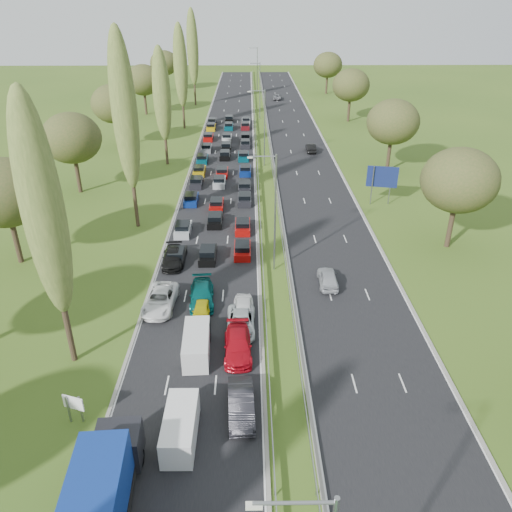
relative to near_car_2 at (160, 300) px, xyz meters
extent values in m
plane|color=#3B591C|center=(10.47, 43.85, -0.81)|extent=(260.00, 260.00, 0.00)
cube|color=black|center=(3.72, 46.35, -0.81)|extent=(10.50, 215.00, 0.04)
cube|color=black|center=(17.22, 46.35, -0.81)|extent=(10.50, 215.00, 0.04)
cube|color=gray|center=(9.32, 46.35, -0.26)|extent=(0.06, 215.00, 0.32)
cube|color=gray|center=(11.62, 46.35, -0.26)|extent=(0.06, 215.00, 0.32)
cylinder|color=gray|center=(10.47, 6.85, 5.19)|extent=(0.18, 0.18, 12.00)
cylinder|color=gray|center=(10.47, 41.85, 5.19)|extent=(0.18, 0.18, 12.00)
cylinder|color=gray|center=(10.47, 76.85, 5.19)|extent=(0.18, 0.18, 12.00)
cylinder|color=gray|center=(10.47, 111.85, 5.19)|extent=(0.18, 0.18, 12.00)
cylinder|color=#2D2116|center=(-5.53, -7.15, 2.79)|extent=(0.44, 0.44, 7.20)
ellipsoid|color=#50632A|center=(-5.53, -7.15, 11.59)|extent=(2.80, 2.80, 16.00)
cylinder|color=#2D2116|center=(-5.53, 17.85, 3.15)|extent=(0.44, 0.44, 7.92)
ellipsoid|color=#50632A|center=(-5.53, 17.85, 12.83)|extent=(2.80, 2.80, 17.60)
cylinder|color=#2D2116|center=(-5.53, 42.85, 2.43)|extent=(0.44, 0.44, 6.48)
ellipsoid|color=#50632A|center=(-5.53, 42.85, 10.35)|extent=(2.80, 2.80, 14.40)
cylinder|color=#2D2116|center=(-5.53, 67.85, 2.79)|extent=(0.44, 0.44, 7.20)
ellipsoid|color=#50632A|center=(-5.53, 67.85, 11.59)|extent=(2.80, 2.80, 16.00)
cylinder|color=#2D2116|center=(-5.53, 92.85, 3.15)|extent=(0.44, 0.44, 7.92)
ellipsoid|color=#50632A|center=(-5.53, 92.85, 12.83)|extent=(2.80, 2.80, 17.60)
cylinder|color=#2D2116|center=(-16.03, 8.85, 1.61)|extent=(0.56, 0.56, 4.84)
ellipsoid|color=#38471E|center=(-16.03, 8.85, 6.89)|extent=(8.00, 8.00, 6.80)
cylinder|color=#2D2116|center=(-16.03, 29.85, 1.61)|extent=(0.56, 0.56, 4.84)
ellipsoid|color=#38471E|center=(-16.03, 29.85, 6.89)|extent=(8.00, 8.00, 6.80)
cylinder|color=#2D2116|center=(-16.03, 53.85, 1.61)|extent=(0.56, 0.56, 4.84)
ellipsoid|color=#38471E|center=(-16.03, 53.85, 6.89)|extent=(8.00, 8.00, 6.80)
cylinder|color=#2D2116|center=(-16.03, 81.85, 1.61)|extent=(0.56, 0.56, 4.84)
ellipsoid|color=#38471E|center=(-16.03, 81.85, 6.89)|extent=(8.00, 8.00, 6.80)
cylinder|color=#2D2116|center=(-16.03, 113.85, 1.61)|extent=(0.56, 0.56, 4.84)
ellipsoid|color=#38471E|center=(-16.03, 113.85, 6.89)|extent=(8.00, 8.00, 6.80)
cylinder|color=#2D2116|center=(29.97, 11.85, 1.61)|extent=(0.56, 0.56, 4.84)
ellipsoid|color=#38471E|center=(29.97, 11.85, 6.89)|extent=(8.00, 8.00, 6.80)
cylinder|color=#2D2116|center=(29.97, 38.85, 1.61)|extent=(0.56, 0.56, 4.84)
ellipsoid|color=#38471E|center=(29.97, 38.85, 6.89)|extent=(8.00, 8.00, 6.80)
cylinder|color=#2D2116|center=(29.97, 73.85, 1.61)|extent=(0.56, 0.56, 4.84)
ellipsoid|color=#38471E|center=(29.97, 73.85, 6.89)|extent=(8.00, 8.00, 6.80)
cylinder|color=#2D2116|center=(29.97, 108.85, 1.61)|extent=(0.56, 0.56, 4.84)
ellipsoid|color=#38471E|center=(29.97, 108.85, 6.89)|extent=(8.00, 8.00, 6.80)
cube|color=black|center=(0.34, 8.81, -0.37)|extent=(1.75, 4.00, 0.80)
cube|color=#B2B7BC|center=(0.21, 15.66, -0.37)|extent=(1.75, 4.00, 0.80)
cube|color=navy|center=(0.19, 25.33, -0.37)|extent=(1.75, 4.00, 0.80)
cube|color=black|center=(0.26, 32.14, -0.37)|extent=(1.75, 4.00, 0.80)
cube|color=#BF990C|center=(0.23, 37.50, -0.37)|extent=(1.75, 4.00, 0.80)
cube|color=#053F4C|center=(0.19, 43.78, -0.37)|extent=(1.75, 4.00, 0.80)
cube|color=slate|center=(0.39, 50.39, -0.37)|extent=(1.75, 4.00, 0.80)
cube|color=#A50C0A|center=(0.18, 58.19, -0.37)|extent=(1.75, 4.00, 0.80)
cube|color=#BF990C|center=(0.16, 66.54, -0.37)|extent=(1.75, 4.00, 0.80)
cube|color=black|center=(0.07, 71.45, -0.37)|extent=(1.75, 4.00, 0.80)
cube|color=black|center=(3.57, 9.19, -0.37)|extent=(1.75, 4.00, 0.80)
cube|color=black|center=(3.80, 18.33, -0.37)|extent=(1.75, 4.00, 0.80)
cube|color=#A50C0A|center=(3.71, 23.29, -0.37)|extent=(1.75, 4.00, 0.80)
cube|color=#B2B7BC|center=(3.61, 32.28, -0.37)|extent=(1.75, 4.00, 0.80)
cube|color=#A50C0A|center=(3.82, 36.70, -0.37)|extent=(1.75, 4.00, 0.80)
cube|color=black|center=(3.88, 46.02, -0.37)|extent=(1.75, 4.00, 0.80)
cube|color=black|center=(3.86, 51.34, -0.37)|extent=(1.75, 4.00, 0.80)
cube|color=silver|center=(3.75, 57.78, -0.37)|extent=(1.75, 4.00, 0.80)
cube|color=#053F4C|center=(3.81, 67.08, -0.37)|extent=(1.75, 4.00, 0.80)
cube|color=black|center=(3.65, 73.90, -0.37)|extent=(1.75, 4.00, 0.80)
cube|color=#A50C0A|center=(7.21, 10.21, -0.37)|extent=(1.75, 4.00, 0.80)
cube|color=#A50C0A|center=(7.18, 16.37, -0.37)|extent=(1.75, 4.00, 0.80)
cube|color=black|center=(7.35, 25.28, -0.37)|extent=(1.75, 4.00, 0.80)
cube|color=black|center=(7.31, 30.07, -0.37)|extent=(1.75, 4.00, 0.80)
cube|color=navy|center=(7.38, 37.61, -0.37)|extent=(1.75, 4.00, 0.80)
cube|color=#053F4C|center=(7.03, 45.33, -0.37)|extent=(1.75, 4.00, 0.80)
cube|color=black|center=(7.31, 53.20, -0.37)|extent=(1.75, 4.00, 0.80)
cube|color=black|center=(7.32, 57.89, -0.37)|extent=(1.75, 4.00, 0.80)
cube|color=#590F14|center=(7.24, 67.34, -0.37)|extent=(1.75, 4.00, 0.80)
cube|color=#B2B7BC|center=(7.39, 71.99, -0.37)|extent=(1.75, 4.00, 0.80)
imported|color=white|center=(0.00, 0.00, 0.00)|extent=(2.91, 5.79, 1.57)
imported|color=black|center=(0.01, 8.16, -0.06)|extent=(2.32, 5.11, 1.45)
imported|color=#054F4D|center=(3.62, 0.83, -0.02)|extent=(2.52, 5.43, 1.54)
imported|color=#BEB20C|center=(3.80, -1.54, -0.14)|extent=(1.63, 3.85, 1.30)
imported|color=#222127|center=(7.36, -12.89, 0.01)|extent=(1.95, 4.94, 1.60)
imported|color=#B8C0C3|center=(7.22, -3.45, -0.08)|extent=(2.36, 5.09, 1.41)
imported|color=#B20A18|center=(7.03, -6.56, -0.03)|extent=(2.26, 5.28, 1.52)
imported|color=white|center=(7.41, -1.67, -0.03)|extent=(1.79, 4.42, 1.50)
imported|color=#A3A6AD|center=(15.49, 3.69, -0.04)|extent=(1.85, 4.40, 1.49)
imported|color=black|center=(19.01, 49.76, -0.06)|extent=(1.57, 4.43, 1.46)
imported|color=gray|center=(15.65, 100.16, -0.13)|extent=(2.53, 4.87, 1.31)
cube|color=black|center=(0.29, -20.47, -0.09)|extent=(2.54, 9.52, 0.50)
cube|color=navy|center=(0.29, -21.63, 1.82)|extent=(2.64, 7.19, 2.82)
cube|color=black|center=(0.29, -16.87, 0.76)|extent=(2.58, 2.33, 2.20)
cylinder|color=black|center=(0.29, -16.91, -0.29)|extent=(2.22, 1.00, 1.00)
cube|color=silver|center=(3.61, -15.07, 0.23)|extent=(1.94, 4.86, 1.94)
cube|color=black|center=(3.61, -12.93, 0.14)|extent=(1.89, 0.78, 1.55)
cylinder|color=black|center=(2.79, -13.51, -0.46)|extent=(0.24, 0.66, 0.66)
cylinder|color=black|center=(4.44, -16.62, -0.46)|extent=(0.24, 0.66, 0.66)
cube|color=silver|center=(3.85, -6.75, 0.24)|extent=(1.95, 4.87, 1.95)
cube|color=black|center=(3.85, -4.61, 0.14)|extent=(1.90, 0.78, 1.56)
cylinder|color=black|center=(3.03, -5.19, -0.46)|extent=(0.24, 0.66, 0.66)
cylinder|color=black|center=(4.68, -8.31, -0.46)|extent=(0.24, 0.66, 0.66)
cylinder|color=gray|center=(-3.83, -13.44, 0.24)|extent=(0.16, 0.16, 2.10)
cylinder|color=gray|center=(-3.03, -13.44, 0.24)|extent=(0.16, 0.16, 2.10)
cube|color=white|center=(-3.43, -13.44, 0.79)|extent=(1.45, 0.58, 1.00)
cylinder|color=gray|center=(24.17, 24.57, 1.79)|extent=(0.16, 0.16, 5.20)
cylinder|color=gray|center=(26.57, 24.57, 1.79)|extent=(0.16, 0.16, 5.20)
cube|color=navy|center=(25.37, 24.57, 2.99)|extent=(3.93, 0.94, 2.80)
camera|label=1|loc=(8.00, -37.59, 24.04)|focal=35.00mm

